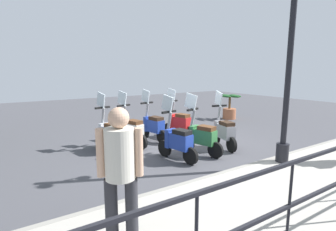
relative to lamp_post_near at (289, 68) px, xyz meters
name	(u,v)px	position (x,y,z in m)	size (l,w,h in m)	color
ground_plane	(187,147)	(2.40, 0.76, -2.16)	(28.00, 28.00, 0.00)	#424247
promenade_walkway	(293,186)	(-0.75, 0.76, -2.08)	(2.20, 20.00, 0.15)	#A39E93
lamp_post_near	(289,68)	(0.00, 0.00, 0.00)	(0.26, 0.90, 4.51)	black
pedestrian_distant	(120,169)	(-0.73, 4.01, -1.08)	(0.44, 0.44, 1.59)	#28282D
potted_palm	(229,109)	(4.76, -3.30, -1.71)	(1.06, 0.66, 1.05)	#9E5B3D
scooter_near_0	(224,131)	(1.77, 0.00, -1.67)	(1.21, 0.51, 1.54)	black
scooter_near_1	(201,136)	(1.65, 0.89, -1.67)	(1.20, 0.55, 1.54)	black
scooter_near_2	(177,140)	(1.64, 1.62, -1.67)	(1.22, 0.50, 1.54)	black
scooter_far_0	(179,122)	(3.38, 0.34, -1.67)	(1.20, 0.53, 1.54)	black
scooter_far_1	(153,125)	(3.42, 1.26, -1.67)	(1.22, 0.48, 1.54)	black
scooter_far_2	(131,129)	(3.27, 2.05, -1.67)	(1.20, 0.55, 1.54)	black
scooter_far_3	(110,133)	(3.18, 2.70, -1.67)	(1.21, 0.52, 1.54)	black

